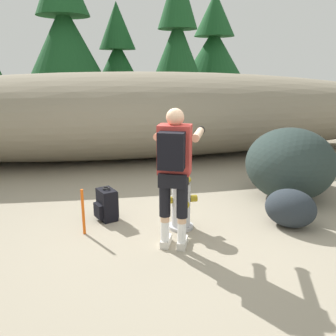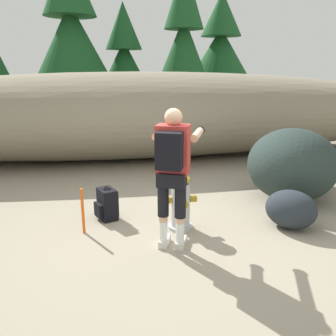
{
  "view_description": "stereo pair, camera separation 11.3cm",
  "coord_description": "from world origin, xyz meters",
  "px_view_note": "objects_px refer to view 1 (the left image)",
  "views": [
    {
      "loc": [
        -0.98,
        -3.96,
        2.04
      ],
      "look_at": [
        -0.01,
        0.57,
        0.75
      ],
      "focal_mm": 38.03,
      "sensor_mm": 36.0,
      "label": 1
    },
    {
      "loc": [
        -0.87,
        -3.98,
        2.04
      ],
      "look_at": [
        -0.01,
        0.57,
        0.75
      ],
      "focal_mm": 38.03,
      "sensor_mm": 36.0,
      "label": 2
    }
  ],
  "objects_px": {
    "spare_backpack": "(106,205)",
    "boulder_small": "(290,208)",
    "utility_worker": "(175,162)",
    "boulder_large": "(290,164)",
    "fire_hydrant": "(181,203)",
    "survey_stake": "(83,212)",
    "boulder_mid": "(305,169)"
  },
  "relations": [
    {
      "from": "spare_backpack",
      "to": "boulder_small",
      "type": "height_order",
      "value": "boulder_small"
    },
    {
      "from": "utility_worker",
      "to": "spare_backpack",
      "type": "relative_size",
      "value": 3.48
    },
    {
      "from": "boulder_large",
      "to": "boulder_small",
      "type": "relative_size",
      "value": 2.09
    },
    {
      "from": "boulder_large",
      "to": "fire_hydrant",
      "type": "bearing_deg",
      "value": -159.46
    },
    {
      "from": "utility_worker",
      "to": "survey_stake",
      "type": "height_order",
      "value": "utility_worker"
    },
    {
      "from": "utility_worker",
      "to": "boulder_small",
      "type": "relative_size",
      "value": 2.43
    },
    {
      "from": "fire_hydrant",
      "to": "utility_worker",
      "type": "height_order",
      "value": "utility_worker"
    },
    {
      "from": "boulder_large",
      "to": "survey_stake",
      "type": "bearing_deg",
      "value": -168.5
    },
    {
      "from": "boulder_large",
      "to": "boulder_small",
      "type": "xyz_separation_m",
      "value": [
        -0.54,
        -0.99,
        -0.32
      ]
    },
    {
      "from": "utility_worker",
      "to": "boulder_large",
      "type": "distance_m",
      "value": 2.53
    },
    {
      "from": "utility_worker",
      "to": "spare_backpack",
      "type": "distance_m",
      "value": 1.46
    },
    {
      "from": "fire_hydrant",
      "to": "boulder_mid",
      "type": "xyz_separation_m",
      "value": [
        2.62,
        1.28,
        -0.04
      ]
    },
    {
      "from": "utility_worker",
      "to": "boulder_mid",
      "type": "height_order",
      "value": "utility_worker"
    },
    {
      "from": "fire_hydrant",
      "to": "survey_stake",
      "type": "distance_m",
      "value": 1.26
    },
    {
      "from": "fire_hydrant",
      "to": "boulder_large",
      "type": "height_order",
      "value": "boulder_large"
    },
    {
      "from": "utility_worker",
      "to": "survey_stake",
      "type": "xyz_separation_m",
      "value": [
        -1.06,
        0.55,
        -0.73
      ]
    },
    {
      "from": "fire_hydrant",
      "to": "boulder_large",
      "type": "xyz_separation_m",
      "value": [
        1.98,
        0.74,
        0.22
      ]
    },
    {
      "from": "utility_worker",
      "to": "boulder_mid",
      "type": "xyz_separation_m",
      "value": [
        2.82,
        1.74,
        -0.72
      ]
    },
    {
      "from": "fire_hydrant",
      "to": "spare_backpack",
      "type": "xyz_separation_m",
      "value": [
        -0.95,
        0.48,
        -0.14
      ]
    },
    {
      "from": "fire_hydrant",
      "to": "boulder_mid",
      "type": "height_order",
      "value": "fire_hydrant"
    },
    {
      "from": "fire_hydrant",
      "to": "spare_backpack",
      "type": "relative_size",
      "value": 1.64
    },
    {
      "from": "spare_backpack",
      "to": "boulder_small",
      "type": "xyz_separation_m",
      "value": [
        2.39,
        -0.73,
        0.04
      ]
    },
    {
      "from": "boulder_large",
      "to": "boulder_mid",
      "type": "relative_size",
      "value": 1.83
    },
    {
      "from": "spare_backpack",
      "to": "boulder_mid",
      "type": "bearing_deg",
      "value": 172.05
    },
    {
      "from": "utility_worker",
      "to": "spare_backpack",
      "type": "bearing_deg",
      "value": 61.63
    },
    {
      "from": "boulder_mid",
      "to": "boulder_large",
      "type": "bearing_deg",
      "value": -139.88
    },
    {
      "from": "boulder_large",
      "to": "boulder_mid",
      "type": "distance_m",
      "value": 0.88
    },
    {
      "from": "fire_hydrant",
      "to": "boulder_small",
      "type": "xyz_separation_m",
      "value": [
        1.44,
        -0.25,
        -0.1
      ]
    },
    {
      "from": "utility_worker",
      "to": "boulder_mid",
      "type": "distance_m",
      "value": 3.39
    },
    {
      "from": "boulder_mid",
      "to": "survey_stake",
      "type": "xyz_separation_m",
      "value": [
        -3.88,
        -1.2,
        -0.02
      ]
    },
    {
      "from": "fire_hydrant",
      "to": "boulder_small",
      "type": "height_order",
      "value": "fire_hydrant"
    },
    {
      "from": "fire_hydrant",
      "to": "boulder_small",
      "type": "relative_size",
      "value": 1.15
    }
  ]
}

